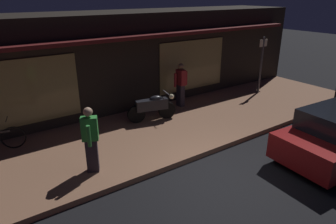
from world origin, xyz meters
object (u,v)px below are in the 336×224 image
at_px(person_photographer, 91,139).
at_px(motorcycle, 153,107).
at_px(sign_post, 261,62).
at_px(person_bystander, 181,84).

bearing_deg(person_photographer, motorcycle, 32.45).
distance_m(motorcycle, sign_post, 5.57).
height_order(motorcycle, sign_post, sign_post).
bearing_deg(person_photographer, sign_post, 12.47).
bearing_deg(person_bystander, motorcycle, -159.75).
height_order(motorcycle, person_photographer, person_photographer).
height_order(motorcycle, person_bystander, person_bystander).
bearing_deg(motorcycle, person_photographer, -147.55).
relative_size(person_bystander, sign_post, 0.70).
height_order(person_photographer, sign_post, sign_post).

